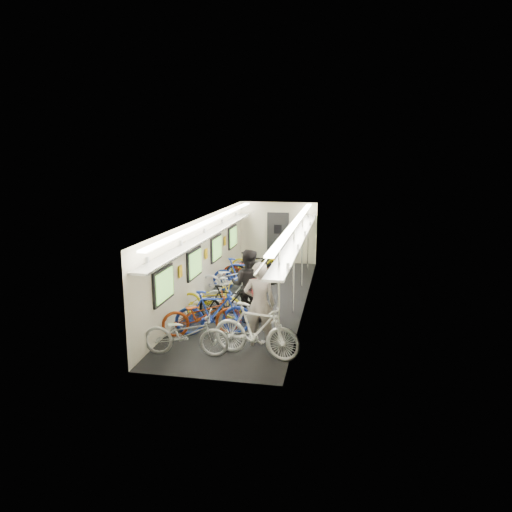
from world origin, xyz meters
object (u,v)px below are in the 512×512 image
at_px(bicycle_0, 186,334).
at_px(passenger_mid, 248,285).
at_px(backpack, 258,288).
at_px(bicycle_1, 213,313).
at_px(passenger_near, 260,304).

xyz_separation_m(bicycle_0, passenger_mid, (0.83, 2.35, 0.44)).
relative_size(bicycle_0, passenger_mid, 0.99).
distance_m(bicycle_0, backpack, 1.83).
height_order(bicycle_0, bicycle_1, bicycle_1).
bearing_deg(bicycle_0, bicycle_1, -16.83).
xyz_separation_m(bicycle_0, backpack, (1.36, 0.93, 0.80)).
relative_size(bicycle_0, passenger_near, 0.96).
xyz_separation_m(passenger_near, backpack, (-0.05, 0.12, 0.33)).
distance_m(bicycle_1, passenger_near, 1.29).
relative_size(passenger_near, backpack, 4.98).
distance_m(bicycle_0, passenger_near, 1.69).
bearing_deg(backpack, passenger_mid, 86.93).
xyz_separation_m(bicycle_1, passenger_mid, (0.58, 1.15, 0.38)).
height_order(bicycle_0, passenger_near, passenger_near).
xyz_separation_m(bicycle_0, passenger_near, (1.41, 0.80, 0.47)).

